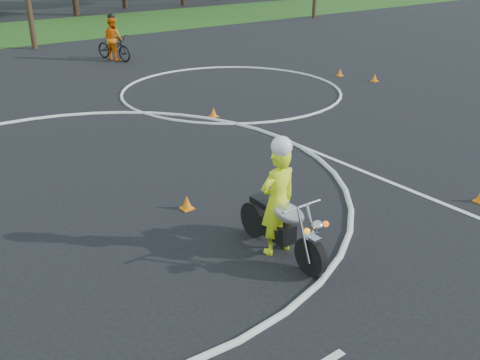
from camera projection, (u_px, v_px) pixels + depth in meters
ground at (137, 251)px, 9.53m from camera, size 120.00×120.00×0.00m
course_markings at (134, 153)px, 13.89m from camera, size 19.05×19.05×0.12m
primary_motorcycle at (283, 226)px, 9.20m from camera, size 0.78×2.23×1.17m
rider_primary_grp at (278, 198)px, 9.10m from camera, size 0.74×0.50×2.18m
rider_second_grp at (114, 44)px, 24.64m from camera, size 1.31×2.34×2.13m
traffic_cones at (284, 146)px, 14.03m from camera, size 16.05×12.30×0.30m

